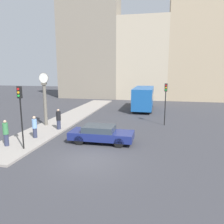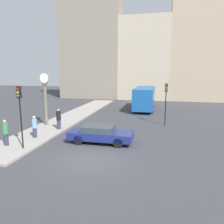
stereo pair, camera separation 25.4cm
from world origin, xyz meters
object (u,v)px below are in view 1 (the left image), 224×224
street_clock (45,99)px  pedestrian_black_jacket (59,119)px  pedestrian_green_hoodie (6,133)px  traffic_light_far (166,96)px  sedan_car (101,134)px  bus_distant (143,97)px  traffic_light_near (20,105)px  pedestrian_blue_stripe (35,127)px

street_clock → pedestrian_black_jacket: 2.68m
street_clock → pedestrian_green_hoodie: size_ratio=2.72×
traffic_light_far → pedestrian_green_hoodie: (-10.78, -8.82, -1.85)m
sedan_car → bus_distant: bus_distant is taller
bus_distant → traffic_light_far: traffic_light_far is taller
traffic_light_near → pedestrian_blue_stripe: size_ratio=2.44×
pedestrian_green_hoodie → pedestrian_blue_stripe: size_ratio=1.07×
traffic_light_near → pedestrian_black_jacket: (0.08, 5.12, -2.04)m
pedestrian_green_hoodie → pedestrian_blue_stripe: bearing=66.8°
sedan_car → pedestrian_green_hoodie: pedestrian_green_hoodie is taller
pedestrian_green_hoodie → pedestrian_black_jacket: size_ratio=1.00×
traffic_light_near → pedestrian_black_jacket: size_ratio=2.29×
sedan_car → pedestrian_black_jacket: size_ratio=2.60×
sedan_car → traffic_light_far: bearing=53.5°
bus_distant → traffic_light_near: traffic_light_near is taller
bus_distant → pedestrian_blue_stripe: (-7.25, -15.10, -0.74)m
sedan_car → pedestrian_blue_stripe: size_ratio=2.76×
traffic_light_far → pedestrian_green_hoodie: traffic_light_far is taller
bus_distant → street_clock: (-8.43, -11.22, 0.88)m
traffic_light_near → pedestrian_green_hoodie: 2.53m
traffic_light_far → pedestrian_green_hoodie: bearing=-140.7°
street_clock → pedestrian_green_hoodie: street_clock is taller
traffic_light_near → pedestrian_green_hoodie: traffic_light_near is taller
bus_distant → street_clock: 14.06m
bus_distant → sedan_car: bearing=-98.0°
sedan_car → pedestrian_blue_stripe: 5.19m
sedan_car → pedestrian_green_hoodie: 6.55m
street_clock → pedestrian_blue_stripe: bearing=-73.0°
sedan_car → street_clock: bearing=150.9°
bus_distant → pedestrian_green_hoodie: bus_distant is taller
traffic_light_near → sedan_car: bearing=30.7°
sedan_car → traffic_light_far: size_ratio=1.15×
traffic_light_far → street_clock: (-11.07, -2.84, -0.29)m
bus_distant → pedestrian_green_hoodie: 19.04m
pedestrian_black_jacket → bus_distant: bearing=62.0°
bus_distant → traffic_light_far: size_ratio=1.88×
sedan_car → pedestrian_green_hoodie: (-6.07, -2.44, 0.37)m
traffic_light_far → pedestrian_blue_stripe: 12.10m
sedan_car → pedestrian_green_hoodie: bearing=-158.1°
pedestrian_green_hoodie → pedestrian_black_jacket: 5.09m
sedan_car → traffic_light_far: traffic_light_far is taller
sedan_car → bus_distant: (2.08, 14.76, 1.05)m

